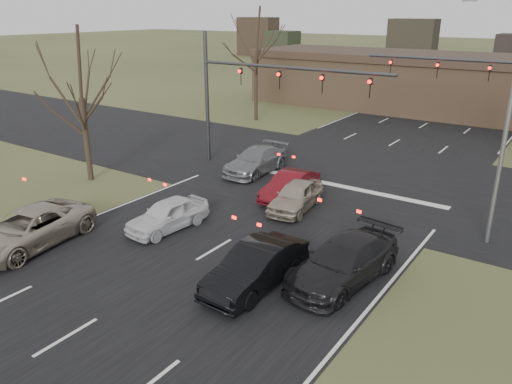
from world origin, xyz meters
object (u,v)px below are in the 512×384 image
car_charcoal_sedan (344,261)px  car_grey_ahead (256,160)px  mast_arm_near (250,85)px  car_silver_suv (28,229)px  car_red_ahead (290,186)px  streetlight_right_near (505,110)px  car_white_sedan (168,215)px  mast_arm_far (494,81)px  car_black_hatch (256,267)px  building (472,86)px  car_silver_ahead (296,196)px

car_charcoal_sedan → car_grey_ahead: (-9.79, 8.78, -0.03)m
mast_arm_near → car_silver_suv: (-1.27, -13.98, -4.30)m
car_charcoal_sedan → car_red_ahead: 8.46m
car_red_ahead → streetlight_right_near: bearing=-0.3°
car_white_sedan → mast_arm_far: bearing=70.3°
streetlight_right_near → car_silver_suv: (-15.32, -10.98, -4.81)m
car_silver_suv → car_charcoal_sedan: (11.85, 4.70, -0.01)m
car_silver_suv → car_black_hatch: car_silver_suv is taller
mast_arm_far → car_white_sedan: mast_arm_far is taller
mast_arm_far → car_charcoal_sedan: 19.76m
building → car_silver_ahead: 29.41m
building → mast_arm_far: mast_arm_far is taller
car_silver_suv → car_silver_ahead: car_silver_suv is taller
mast_arm_far → car_white_sedan: (-9.18, -19.51, -4.34)m
streetlight_right_near → mast_arm_near: bearing=167.9°
car_white_sedan → streetlight_right_near: bearing=34.3°
mast_arm_near → streetlight_right_near: bearing=-12.1°
car_black_hatch → car_red_ahead: 8.91m
streetlight_right_near → car_silver_suv: bearing=-144.4°
car_grey_ahead → car_silver_ahead: 6.25m
car_red_ahead → car_silver_ahead: (1.02, -1.13, 0.01)m
car_silver_suv → car_charcoal_sedan: bearing=13.9°
car_silver_suv → mast_arm_near: bearing=77.0°
car_white_sedan → car_black_hatch: bearing=-11.8°
building → mast_arm_far: size_ratio=3.81×
streetlight_right_near → car_red_ahead: 10.53m
building → car_silver_suv: size_ratio=7.62×
mast_arm_near → car_grey_ahead: (0.78, -0.50, -4.34)m
streetlight_right_near → car_silver_ahead: (-8.30, -1.30, -4.89)m
car_black_hatch → car_grey_ahead: car_black_hatch is taller
building → streetlight_right_near: (6.82, -28.00, 2.92)m
mast_arm_near → car_red_ahead: mast_arm_near is taller
car_charcoal_sedan → car_red_ahead: size_ratio=1.28×
building → mast_arm_near: mast_arm_near is taller
mast_arm_near → car_black_hatch: mast_arm_near is taller
car_black_hatch → car_red_ahead: car_black_hatch is taller
streetlight_right_near → car_silver_ahead: size_ratio=2.44×
streetlight_right_near → car_charcoal_sedan: size_ratio=1.89×
car_charcoal_sedan → car_grey_ahead: car_charcoal_sedan is taller
car_silver_ahead → car_white_sedan: bearing=-130.9°
mast_arm_far → car_red_ahead: (-6.68, -13.17, -4.34)m
streetlight_right_near → car_black_hatch: bearing=-124.8°
streetlight_right_near → car_red_ahead: size_ratio=2.41×
building → car_charcoal_sedan: 34.50m
car_silver_suv → car_grey_ahead: car_silver_suv is taller
mast_arm_near → car_charcoal_sedan: mast_arm_near is taller
mast_arm_near → car_grey_ahead: size_ratio=2.40×
car_white_sedan → car_red_ahead: 6.81m
car_black_hatch → car_grey_ahead: size_ratio=0.92×
car_grey_ahead → car_red_ahead: car_grey_ahead is taller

